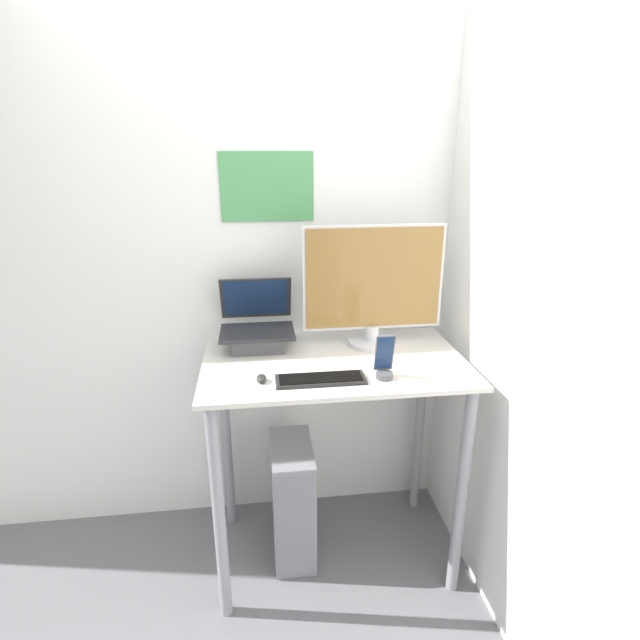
{
  "coord_description": "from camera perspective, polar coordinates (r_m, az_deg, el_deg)",
  "views": [
    {
      "loc": [
        -0.31,
        -1.57,
        1.86
      ],
      "look_at": [
        -0.06,
        0.33,
        1.19
      ],
      "focal_mm": 28.0,
      "sensor_mm": 36.0,
      "label": 1
    }
  ],
  "objects": [
    {
      "name": "wall_side_right",
      "position": [
        1.91,
        22.5,
        0.71
      ],
      "size": [
        0.05,
        6.0,
        2.6
      ],
      "color": "white",
      "rests_on": "ground_plane"
    },
    {
      "name": "ground_plane",
      "position": [
        2.45,
        2.79,
        -30.17
      ],
      "size": [
        12.0,
        12.0,
        0.0
      ],
      "primitive_type": "plane",
      "color": "slate"
    },
    {
      "name": "mouse",
      "position": [
        1.92,
        -6.71,
        -6.67
      ],
      "size": [
        0.04,
        0.06,
        0.03
      ],
      "color": "#262626",
      "rests_on": "desk"
    },
    {
      "name": "computer_tower",
      "position": [
        2.5,
        -3.15,
        -19.82
      ],
      "size": [
        0.19,
        0.37,
        0.58
      ],
      "color": "gray",
      "rests_on": "ground_plane"
    },
    {
      "name": "keyboard",
      "position": [
        1.92,
        0.07,
        -6.78
      ],
      "size": [
        0.34,
        0.11,
        0.02
      ],
      "color": "black",
      "rests_on": "desk"
    },
    {
      "name": "laptop",
      "position": [
        2.23,
        -7.19,
        -1.19
      ],
      "size": [
        0.32,
        0.32,
        0.29
      ],
      "color": "#4C4C51",
      "rests_on": "desk"
    },
    {
      "name": "cell_phone",
      "position": [
        1.94,
        7.38,
        -5.02
      ],
      "size": [
        0.07,
        0.07,
        0.18
      ],
      "color": "#4C4C51",
      "rests_on": "desk"
    },
    {
      "name": "desk",
      "position": [
        2.2,
        1.6,
        -9.66
      ],
      "size": [
        1.1,
        0.67,
        1.01
      ],
      "color": "beige",
      "rests_on": "ground_plane"
    },
    {
      "name": "wall_back",
      "position": [
        2.41,
        0.16,
        5.75
      ],
      "size": [
        6.0,
        0.06,
        2.6
      ],
      "color": "white",
      "rests_on": "ground_plane"
    },
    {
      "name": "monitor",
      "position": [
        2.2,
        6.13,
        3.62
      ],
      "size": [
        0.62,
        0.21,
        0.54
      ],
      "color": "silver",
      "rests_on": "desk"
    }
  ]
}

